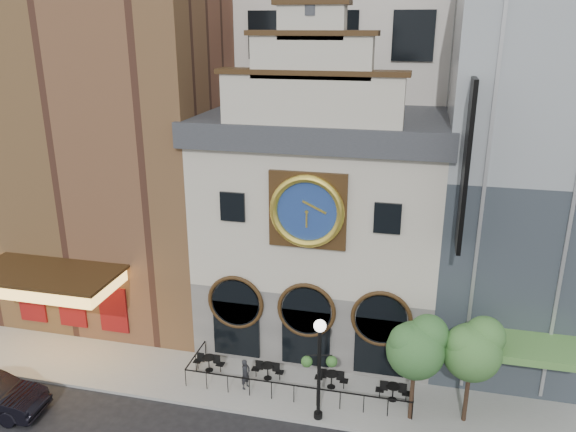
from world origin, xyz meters
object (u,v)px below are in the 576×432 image
(pedestrian, at_px, (246,374))
(bistro_2, at_px, (331,379))
(tree_left, at_px, (417,346))
(bistro_1, at_px, (268,370))
(bistro_3, at_px, (393,391))
(bistro_0, at_px, (209,362))
(tree_right, at_px, (473,348))
(lamppost, at_px, (319,359))

(pedestrian, bearing_deg, bistro_2, -54.14)
(bistro_2, distance_m, tree_left, 5.10)
(tree_left, bearing_deg, bistro_1, 169.18)
(bistro_3, xyz_separation_m, pedestrian, (-6.86, -0.67, 0.29))
(bistro_0, height_order, bistro_2, same)
(bistro_3, height_order, pedestrian, pedestrian)
(pedestrian, bearing_deg, tree_left, -70.67)
(tree_left, bearing_deg, bistro_0, 172.57)
(bistro_1, xyz_separation_m, tree_left, (6.90, -1.32, 3.16))
(bistro_0, xyz_separation_m, pedestrian, (2.21, -0.92, 0.29))
(bistro_2, xyz_separation_m, tree_right, (6.07, -0.95, 3.15))
(bistro_0, bearing_deg, bistro_1, 0.43)
(lamppost, relative_size, tree_left, 0.98)
(lamppost, bearing_deg, tree_right, -1.35)
(bistro_3, bearing_deg, lamppost, -147.25)
(bistro_0, distance_m, tree_right, 12.66)
(bistro_2, xyz_separation_m, lamppost, (-0.21, -2.31, 2.53))
(bistro_2, height_order, bistro_3, same)
(bistro_3, distance_m, pedestrian, 6.90)
(pedestrian, relative_size, tree_left, 0.30)
(bistro_2, bearing_deg, bistro_1, -179.53)
(bistro_2, distance_m, bistro_3, 2.92)
(bistro_3, distance_m, tree_right, 4.51)
(pedestrian, xyz_separation_m, tree_left, (7.73, -0.38, 2.87))
(bistro_3, height_order, tree_right, tree_right)
(bistro_3, height_order, tree_left, tree_left)
(pedestrian, height_order, lamppost, lamppost)
(bistro_1, height_order, pedestrian, pedestrian)
(bistro_3, xyz_separation_m, tree_left, (0.86, -1.04, 3.16))
(bistro_2, bearing_deg, pedestrian, -166.25)
(bistro_0, xyz_separation_m, lamppost, (5.95, -2.26, 2.53))
(bistro_3, xyz_separation_m, tree_right, (3.16, -0.65, 3.15))
(pedestrian, bearing_deg, bistro_3, -62.33)
(bistro_0, distance_m, pedestrian, 2.41)
(pedestrian, height_order, tree_right, tree_right)
(bistro_0, distance_m, tree_left, 10.51)
(bistro_0, bearing_deg, bistro_3, -1.59)
(bistro_2, relative_size, pedestrian, 1.05)
(bistro_0, relative_size, bistro_3, 1.00)
(bistro_3, height_order, lamppost, lamppost)
(bistro_1, distance_m, pedestrian, 1.29)
(lamppost, bearing_deg, bistro_0, 145.68)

